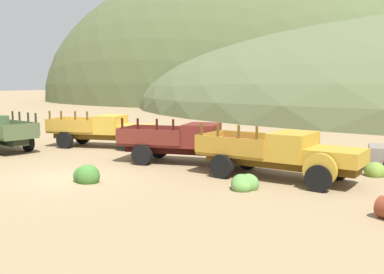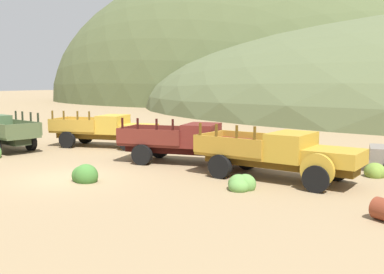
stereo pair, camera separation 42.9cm
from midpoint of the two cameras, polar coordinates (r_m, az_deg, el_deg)
ground_plane at (r=18.34m, az=-16.23°, el=-5.16°), size 300.00×300.00×0.00m
hill_far_right at (r=87.23m, az=4.66°, el=4.56°), size 81.78×51.40×51.61m
truck_faded_yellow at (r=26.29m, az=-11.07°, el=0.84°), size 6.49×3.20×2.16m
truck_oxblood at (r=20.54m, az=0.24°, el=-0.70°), size 6.75×3.04×2.16m
truck_mustard at (r=17.46m, az=11.83°, el=-2.28°), size 6.65×3.23×2.16m
bush_front_left at (r=17.55m, az=-14.24°, el=-4.89°), size 1.20×0.97×0.90m
bush_between_trucks at (r=15.88m, az=5.97°, el=-6.11°), size 0.99×0.97×0.72m
bush_near_barrel at (r=19.38m, az=21.92°, el=-4.15°), size 0.85×0.81×0.75m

